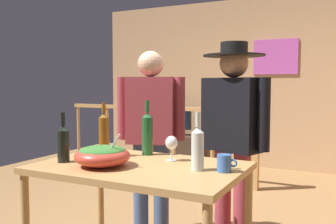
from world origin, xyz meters
TOP-DOWN VIEW (x-y plane):
  - back_wall at (0.00, 2.93)m, footprint 5.85×0.10m
  - framed_picture at (0.06, 2.87)m, footprint 0.66×0.03m
  - stair_railing at (-0.84, 1.58)m, footprint 2.84×0.10m
  - tv_console at (-1.46, 2.58)m, footprint 0.90×0.40m
  - flat_screen_tv at (-1.46, 2.55)m, footprint 0.53×0.12m
  - serving_table at (-0.04, -0.95)m, footprint 1.27×0.84m
  - salad_bowl at (-0.22, -1.09)m, footprint 0.34×0.34m
  - wine_glass at (0.09, -0.76)m, footprint 0.08×0.08m
  - wine_bottle_green at (-0.16, -0.64)m, footprint 0.08×0.08m
  - wine_bottle_dark at (-0.52, -1.11)m, footprint 0.08×0.08m
  - wine_bottle_amber at (-0.40, -0.83)m, footprint 0.07×0.07m
  - wine_bottle_clear at (0.35, -0.93)m, footprint 0.07×0.07m
  - mug_blue at (0.50, -0.90)m, footprint 0.12×0.08m
  - person_standing_left at (-0.40, -0.17)m, footprint 0.56×0.34m
  - person_standing_right at (0.33, -0.17)m, footprint 0.59×0.47m

SIDE VIEW (x-z plane):
  - tv_console at x=-1.46m, z-range 0.00..0.47m
  - stair_railing at x=-0.84m, z-range 0.12..1.17m
  - serving_table at x=-0.04m, z-range 0.32..1.11m
  - flat_screen_tv at x=-1.46m, z-range 0.50..0.93m
  - mug_blue at x=0.50m, z-range 0.80..0.90m
  - salad_bowl at x=-0.22m, z-range 0.76..0.97m
  - wine_glass at x=0.09m, z-range 0.83..0.99m
  - wine_bottle_dark at x=-0.52m, z-range 0.76..1.09m
  - person_standing_left at x=-0.40m, z-range 0.14..1.72m
  - wine_bottle_clear at x=0.35m, z-range 0.76..1.10m
  - wine_bottle_amber at x=-0.40m, z-range 0.77..1.14m
  - wine_bottle_green at x=-0.16m, z-range 0.76..1.15m
  - person_standing_right at x=0.33m, z-range 0.16..1.78m
  - back_wall at x=0.00m, z-range 0.00..2.63m
  - framed_picture at x=0.06m, z-range 1.45..1.97m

